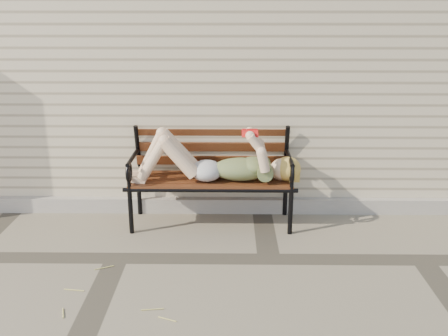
{
  "coord_description": "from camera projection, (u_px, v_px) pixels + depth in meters",
  "views": [
    {
      "loc": [
        0.93,
        -3.65,
        1.98
      ],
      "look_at": [
        0.87,
        0.47,
        0.63
      ],
      "focal_mm": 40.0,
      "sensor_mm": 36.0,
      "label": 1
    }
  ],
  "objects": [
    {
      "name": "ground",
      "position": [
        117.0,
        258.0,
        4.09
      ],
      "size": [
        80.0,
        80.0,
        0.0
      ],
      "primitive_type": "plane",
      "color": "#756B5A",
      "rests_on": "ground"
    },
    {
      "name": "garden_bench",
      "position": [
        211.0,
        161.0,
        4.66
      ],
      "size": [
        1.63,
        0.65,
        1.06
      ],
      "color": "black",
      "rests_on": "ground"
    },
    {
      "name": "house_wall",
      "position": [
        159.0,
        44.0,
        6.48
      ],
      "size": [
        8.0,
        4.0,
        3.0
      ],
      "primitive_type": "cube",
      "color": "beige",
      "rests_on": "ground"
    },
    {
      "name": "reading_woman",
      "position": [
        212.0,
        161.0,
        4.53
      ],
      "size": [
        1.54,
        0.35,
        0.48
      ],
      "color": "#0B354D",
      "rests_on": "ground"
    },
    {
      "name": "foundation_strip",
      "position": [
        137.0,
        205.0,
        4.99
      ],
      "size": [
        8.0,
        0.1,
        0.15
      ],
      "primitive_type": "cube",
      "color": "#AFA89E",
      "rests_on": "ground"
    }
  ]
}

